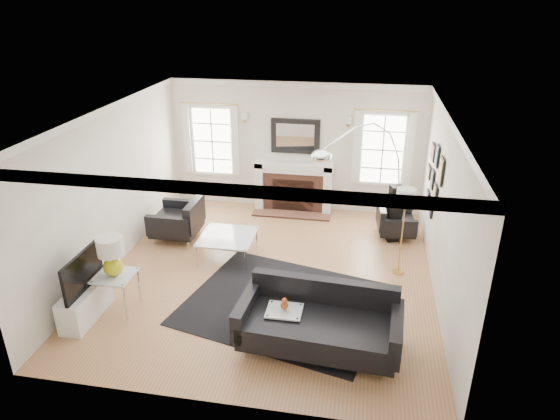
% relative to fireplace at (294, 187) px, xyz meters
% --- Properties ---
extents(floor, '(6.00, 6.00, 0.00)m').
position_rel_fireplace_xyz_m(floor, '(0.00, -2.79, -0.54)').
color(floor, '#A86E46').
rests_on(floor, ground).
extents(back_wall, '(5.50, 0.04, 2.80)m').
position_rel_fireplace_xyz_m(back_wall, '(0.00, 0.21, 0.86)').
color(back_wall, beige).
rests_on(back_wall, floor).
extents(front_wall, '(5.50, 0.04, 2.80)m').
position_rel_fireplace_xyz_m(front_wall, '(0.00, -5.79, 0.86)').
color(front_wall, beige).
rests_on(front_wall, floor).
extents(left_wall, '(0.04, 6.00, 2.80)m').
position_rel_fireplace_xyz_m(left_wall, '(-2.75, -2.79, 0.86)').
color(left_wall, beige).
rests_on(left_wall, floor).
extents(right_wall, '(0.04, 6.00, 2.80)m').
position_rel_fireplace_xyz_m(right_wall, '(2.75, -2.79, 0.86)').
color(right_wall, beige).
rests_on(right_wall, floor).
extents(ceiling, '(5.50, 6.00, 0.02)m').
position_rel_fireplace_xyz_m(ceiling, '(0.00, -2.79, 2.26)').
color(ceiling, white).
rests_on(ceiling, back_wall).
extents(crown_molding, '(5.50, 6.00, 0.12)m').
position_rel_fireplace_xyz_m(crown_molding, '(0.00, -2.79, 2.20)').
color(crown_molding, white).
rests_on(crown_molding, back_wall).
extents(fireplace, '(1.70, 0.69, 1.11)m').
position_rel_fireplace_xyz_m(fireplace, '(0.00, 0.00, 0.00)').
color(fireplace, white).
rests_on(fireplace, floor).
extents(mantel_mirror, '(1.05, 0.07, 0.75)m').
position_rel_fireplace_xyz_m(mantel_mirror, '(0.00, 0.16, 1.11)').
color(mantel_mirror, black).
rests_on(mantel_mirror, back_wall).
extents(window_left, '(1.24, 0.15, 1.62)m').
position_rel_fireplace_xyz_m(window_left, '(-1.85, 0.16, 0.92)').
color(window_left, white).
rests_on(window_left, back_wall).
extents(window_right, '(1.24, 0.15, 1.62)m').
position_rel_fireplace_xyz_m(window_right, '(1.85, 0.16, 0.92)').
color(window_right, white).
rests_on(window_right, back_wall).
extents(gallery_wall, '(0.04, 1.73, 1.29)m').
position_rel_fireplace_xyz_m(gallery_wall, '(2.72, -1.50, 0.99)').
color(gallery_wall, black).
rests_on(gallery_wall, right_wall).
extents(tv_unit, '(0.35, 1.00, 1.09)m').
position_rel_fireplace_xyz_m(tv_unit, '(-2.44, -4.49, -0.21)').
color(tv_unit, white).
rests_on(tv_unit, floor).
extents(area_rug, '(3.42, 3.06, 0.01)m').
position_rel_fireplace_xyz_m(area_rug, '(0.40, -3.63, -0.54)').
color(area_rug, black).
rests_on(area_rug, floor).
extents(sofa, '(2.24, 1.15, 0.71)m').
position_rel_fireplace_xyz_m(sofa, '(1.04, -4.53, -0.16)').
color(sofa, black).
rests_on(sofa, floor).
extents(armchair_left, '(0.90, 0.99, 0.66)m').
position_rel_fireplace_xyz_m(armchair_left, '(-2.00, -1.73, -0.17)').
color(armchair_left, black).
rests_on(armchair_left, floor).
extents(armchair_right, '(0.79, 0.86, 0.54)m').
position_rel_fireplace_xyz_m(armchair_right, '(2.15, -0.93, -0.24)').
color(armchair_right, black).
rests_on(armchair_right, floor).
extents(coffee_table, '(0.97, 0.97, 0.43)m').
position_rel_fireplace_xyz_m(coffee_table, '(-0.86, -2.32, -0.14)').
color(coffee_table, silver).
rests_on(coffee_table, floor).
extents(side_table_left, '(0.56, 0.56, 0.62)m').
position_rel_fireplace_xyz_m(side_table_left, '(-2.07, -4.22, -0.03)').
color(side_table_left, silver).
rests_on(side_table_left, floor).
extents(nesting_table, '(0.48, 0.41, 0.53)m').
position_rel_fireplace_xyz_m(nesting_table, '(0.56, -4.53, -0.12)').
color(nesting_table, silver).
rests_on(nesting_table, floor).
extents(gourd_lamp, '(0.39, 0.39, 0.62)m').
position_rel_fireplace_xyz_m(gourd_lamp, '(-2.07, -4.22, 0.44)').
color(gourd_lamp, gold).
rests_on(gourd_lamp, side_table_left).
extents(orange_vase, '(0.11, 0.11, 0.17)m').
position_rel_fireplace_xyz_m(orange_vase, '(0.56, -4.53, 0.09)').
color(orange_vase, '#B84917').
rests_on(orange_vase, nesting_table).
extents(arc_floor_lamp, '(1.74, 1.61, 2.46)m').
position_rel_fireplace_xyz_m(arc_floor_lamp, '(1.48, -1.39, 0.79)').
color(arc_floor_lamp, silver).
rests_on(arc_floor_lamp, floor).
extents(stick_floor_lamp, '(0.32, 0.32, 1.57)m').
position_rel_fireplace_xyz_m(stick_floor_lamp, '(2.20, -2.35, 0.81)').
color(stick_floor_lamp, gold).
rests_on(stick_floor_lamp, floor).
extents(speaker_tower, '(0.29, 0.29, 1.14)m').
position_rel_fireplace_xyz_m(speaker_tower, '(2.13, -1.10, 0.03)').
color(speaker_tower, black).
rests_on(speaker_tower, floor).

